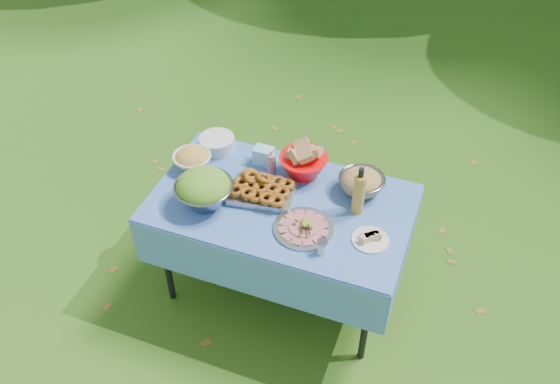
# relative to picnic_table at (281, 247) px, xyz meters

# --- Properties ---
(ground) EXTENTS (80.00, 80.00, 0.00)m
(ground) POSITION_rel_picnic_table_xyz_m (0.00, 0.00, -0.38)
(ground) COLOR #0D370A
(ground) RESTS_ON ground
(picnic_table) EXTENTS (1.46, 0.86, 0.76)m
(picnic_table) POSITION_rel_picnic_table_xyz_m (0.00, 0.00, 0.00)
(picnic_table) COLOR #84B4FF
(picnic_table) RESTS_ON ground
(salad_bowl) EXTENTS (0.43, 0.43, 0.22)m
(salad_bowl) POSITION_rel_picnic_table_xyz_m (-0.39, -0.16, 0.49)
(salad_bowl) COLOR gray
(salad_bowl) RESTS_ON picnic_table
(pasta_bowl_white) EXTENTS (0.26, 0.26, 0.13)m
(pasta_bowl_white) POSITION_rel_picnic_table_xyz_m (-0.61, 0.10, 0.44)
(pasta_bowl_white) COLOR silver
(pasta_bowl_white) RESTS_ON picnic_table
(plate_stack) EXTENTS (0.25, 0.25, 0.09)m
(plate_stack) POSITION_rel_picnic_table_xyz_m (-0.54, 0.31, 0.43)
(plate_stack) COLOR silver
(plate_stack) RESTS_ON picnic_table
(wipes_box) EXTENTS (0.12, 0.09, 0.11)m
(wipes_box) POSITION_rel_picnic_table_xyz_m (-0.22, 0.29, 0.43)
(wipes_box) COLOR #98DAEF
(wipes_box) RESTS_ON picnic_table
(sanitizer_bottle) EXTENTS (0.07, 0.07, 0.15)m
(sanitizer_bottle) POSITION_rel_picnic_table_xyz_m (-0.15, 0.23, 0.46)
(sanitizer_bottle) COLOR #CC819D
(sanitizer_bottle) RESTS_ON picnic_table
(bread_bowl) EXTENTS (0.37, 0.37, 0.19)m
(bread_bowl) POSITION_rel_picnic_table_xyz_m (0.04, 0.28, 0.48)
(bread_bowl) COLOR #FA0B0C
(bread_bowl) RESTS_ON picnic_table
(pasta_bowl_steel) EXTENTS (0.27, 0.27, 0.14)m
(pasta_bowl_steel) POSITION_rel_picnic_table_xyz_m (0.40, 0.25, 0.45)
(pasta_bowl_steel) COLOR gray
(pasta_bowl_steel) RESTS_ON picnic_table
(fried_tray) EXTENTS (0.39, 0.30, 0.08)m
(fried_tray) POSITION_rel_picnic_table_xyz_m (-0.12, 0.01, 0.42)
(fried_tray) COLOR #A1A2A6
(fried_tray) RESTS_ON picnic_table
(charcuterie_platter) EXTENTS (0.35, 0.35, 0.08)m
(charcuterie_platter) POSITION_rel_picnic_table_xyz_m (0.19, -0.16, 0.42)
(charcuterie_platter) COLOR #AAAEB1
(charcuterie_platter) RESTS_ON picnic_table
(oil_bottle) EXTENTS (0.09, 0.09, 0.31)m
(oil_bottle) POSITION_rel_picnic_table_xyz_m (0.42, 0.08, 0.53)
(oil_bottle) COLOR #BE8D28
(oil_bottle) RESTS_ON picnic_table
(cheese_plate) EXTENTS (0.21, 0.21, 0.05)m
(cheese_plate) POSITION_rel_picnic_table_xyz_m (0.55, -0.11, 0.41)
(cheese_plate) COLOR silver
(cheese_plate) RESTS_ON picnic_table
(shaker) EXTENTS (0.07, 0.07, 0.09)m
(shaker) POSITION_rel_picnic_table_xyz_m (0.33, -0.29, 0.42)
(shaker) COLOR silver
(shaker) RESTS_ON picnic_table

